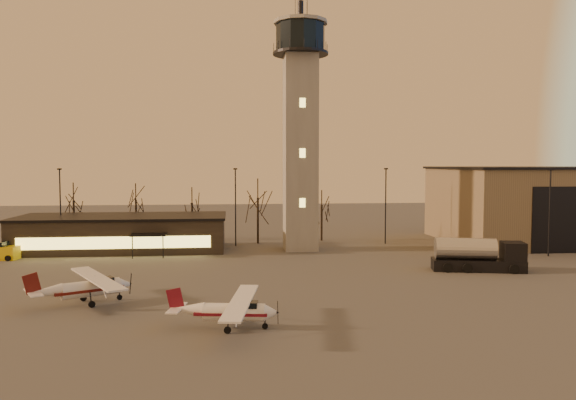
% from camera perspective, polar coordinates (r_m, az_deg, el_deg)
% --- Properties ---
extents(ground, '(220.00, 220.00, 0.00)m').
position_cam_1_polar(ground, '(41.39, 6.52, -11.32)').
color(ground, '#464341').
rests_on(ground, ground).
extents(control_tower, '(6.80, 6.80, 32.60)m').
position_cam_1_polar(control_tower, '(69.79, 1.27, 8.31)').
color(control_tower, gray).
rests_on(control_tower, ground).
extents(hangar, '(30.60, 20.60, 10.30)m').
position_cam_1_polar(hangar, '(85.76, 25.51, -0.37)').
color(hangar, '#7D6E51').
rests_on(hangar, ground).
extents(terminal, '(25.40, 12.20, 4.30)m').
position_cam_1_polar(terminal, '(72.76, -16.43, -3.20)').
color(terminal, black).
rests_on(terminal, ground).
extents(light_poles, '(58.50, 12.25, 10.14)m').
position_cam_1_polar(light_poles, '(70.82, 1.56, -0.59)').
color(light_poles, black).
rests_on(light_poles, ground).
extents(tree_row, '(37.20, 9.20, 8.80)m').
position_cam_1_polar(tree_row, '(78.49, -9.56, 0.16)').
color(tree_row, black).
rests_on(tree_row, ground).
extents(cessna_front, '(7.73, 9.74, 2.67)m').
position_cam_1_polar(cessna_front, '(37.32, -5.33, -11.54)').
color(cessna_front, white).
rests_on(cessna_front, ground).
extents(cessna_rear, '(8.32, 9.83, 2.88)m').
position_cam_1_polar(cessna_rear, '(46.02, -19.23, -8.71)').
color(cessna_rear, silver).
rests_on(cessna_rear, ground).
extents(fuel_truck, '(9.27, 4.50, 3.31)m').
position_cam_1_polar(fuel_truck, '(59.57, 18.70, -5.58)').
color(fuel_truck, black).
rests_on(fuel_truck, ground).
extents(service_cart, '(3.43, 2.46, 2.03)m').
position_cam_1_polar(service_cart, '(70.58, -27.02, -4.80)').
color(service_cart, yellow).
rests_on(service_cart, ground).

